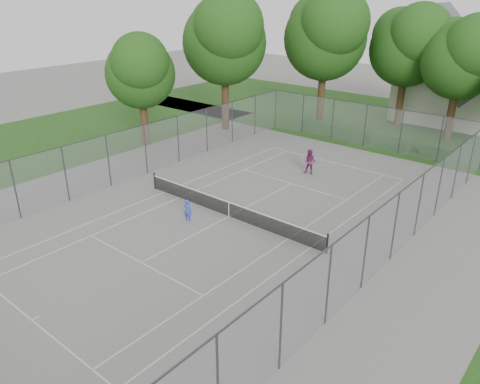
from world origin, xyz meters
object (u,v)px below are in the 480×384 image
Objects in this scene: girl_player at (188,210)px; woman_player at (310,162)px; tennis_net at (229,208)px; house at (450,76)px.

woman_player is (1.39, 10.55, 0.25)m from girl_player.
woman_player reaches higher than tennis_net.
girl_player is 0.72× the size of woman_player.
woman_player is at bearing 90.28° from tennis_net.
tennis_net is 2.34m from girl_player.
house is 21.18m from woman_player.
house reaches higher than woman_player.
house is 31.76m from girl_player.
house is (2.36, 29.46, 3.84)m from tennis_net.
tennis_net is at bearing -103.47° from woman_player.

